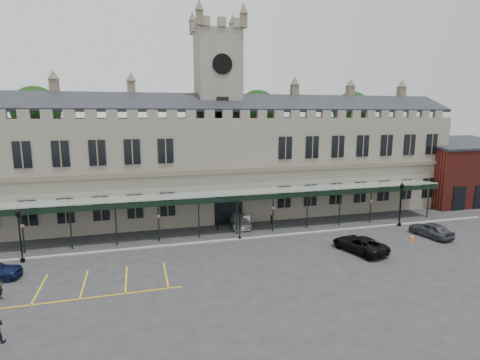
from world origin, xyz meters
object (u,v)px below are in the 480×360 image
object	(u,v)px
station_building	(219,163)
car_right_a	(431,229)
lamp_post_left	(19,230)
sign_board	(247,222)
traffic_cone	(412,238)
lamp_post_right	(401,200)
car_van	(360,244)
lamp_post_mid	(240,216)
clock_tower	(218,108)
car_taxi	(239,220)

from	to	relation	value
station_building	car_right_a	xyz separation A→B (m)	(19.00, -14.81, -5.70)
lamp_post_left	sign_board	size ratio (longest dim) A/B	3.60
traffic_cone	lamp_post_right	bearing A→B (deg)	65.12
lamp_post_right	car_right_a	size ratio (longest dim) A/B	1.11
station_building	car_van	size ratio (longest dim) A/B	11.34
sign_board	car_right_a	world-z (taller)	car_right_a
car_right_a	lamp_post_mid	bearing A→B (deg)	-21.76
clock_tower	lamp_post_right	size ratio (longest dim) A/B	4.96
lamp_post_left	traffic_cone	world-z (taller)	lamp_post_left
station_building	sign_board	distance (m)	8.98
station_building	lamp_post_mid	size ratio (longest dim) A/B	14.39
traffic_cone	car_taxi	distance (m)	17.98
clock_tower	car_van	size ratio (longest dim) A/B	4.69
station_building	traffic_cone	distance (m)	23.21
sign_board	station_building	bearing A→B (deg)	100.52
lamp_post_mid	car_van	size ratio (longest dim) A/B	0.79
station_building	lamp_post_mid	xyz separation A→B (m)	(-0.15, -10.37, -4.00)
station_building	lamp_post_left	world-z (taller)	station_building
lamp_post_right	traffic_cone	distance (m)	5.69
station_building	lamp_post_right	bearing A→B (deg)	-30.23
traffic_cone	station_building	bearing A→B (deg)	136.82
lamp_post_right	station_building	bearing A→B (deg)	149.77
lamp_post_mid	traffic_cone	size ratio (longest dim) A/B	6.47
lamp_post_mid	lamp_post_left	bearing A→B (deg)	-178.11
station_building	car_taxi	bearing A→B (deg)	-80.39
car_taxi	car_van	size ratio (longest dim) A/B	0.94
lamp_post_left	car_van	bearing A→B (deg)	-10.85
car_right_a	traffic_cone	bearing A→B (deg)	1.97
station_building	clock_tower	world-z (taller)	clock_tower
lamp_post_left	station_building	bearing A→B (deg)	29.35
sign_board	car_van	size ratio (longest dim) A/B	0.25
station_building	sign_board	world-z (taller)	station_building
car_taxi	car_van	world-z (taller)	car_van
lamp_post_left	car_right_a	size ratio (longest dim) A/B	1.05
lamp_post_left	lamp_post_right	distance (m)	38.03
lamp_post_left	traffic_cone	xyz separation A→B (m)	(35.91, -4.30, -2.49)
clock_tower	lamp_post_left	world-z (taller)	clock_tower
lamp_post_left	lamp_post_right	size ratio (longest dim) A/B	0.95
lamp_post_left	car_taxi	bearing A→B (deg)	13.93
car_taxi	sign_board	bearing A→B (deg)	-43.49
station_building	clock_tower	xyz separation A→B (m)	(0.00, 0.09, 6.64)
car_van	lamp_post_left	bearing A→B (deg)	-26.68
lamp_post_mid	sign_board	distance (m)	4.55
station_building	clock_tower	size ratio (longest dim) A/B	2.42
car_right_a	sign_board	bearing A→B (deg)	-33.99
clock_tower	car_taxi	world-z (taller)	clock_tower
lamp_post_left	car_right_a	xyz separation A→B (m)	(38.59, -3.79, -2.04)
car_van	lamp_post_right	bearing A→B (deg)	-162.60
traffic_cone	car_right_a	world-z (taller)	car_right_a
lamp_post_left	sign_board	world-z (taller)	lamp_post_left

